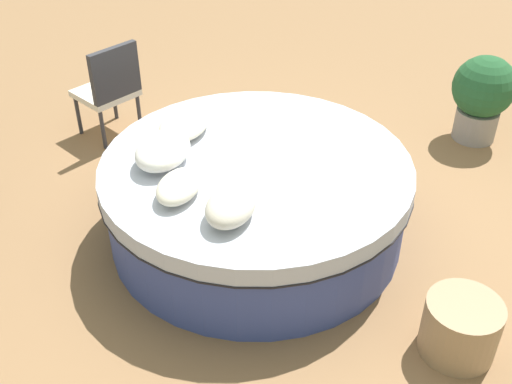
{
  "coord_description": "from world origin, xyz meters",
  "views": [
    {
      "loc": [
        3.77,
        1.19,
        3.25
      ],
      "look_at": [
        0.0,
        0.0,
        0.41
      ],
      "focal_mm": 43.99,
      "sensor_mm": 36.0,
      "label": 1
    }
  ],
  "objects_px": {
    "throw_pillow_2": "(179,186)",
    "throw_pillow_3": "(231,206)",
    "round_bed": "(256,198)",
    "throw_pillow_0": "(184,124)",
    "side_table": "(460,328)",
    "throw_pillow_1": "(163,151)",
    "planter": "(482,94)",
    "patio_chair": "(110,86)"
  },
  "relations": [
    {
      "from": "round_bed",
      "to": "throw_pillow_0",
      "type": "relative_size",
      "value": 4.33
    },
    {
      "from": "patio_chair",
      "to": "planter",
      "type": "bearing_deg",
      "value": -47.03
    },
    {
      "from": "round_bed",
      "to": "throw_pillow_0",
      "type": "distance_m",
      "value": 0.84
    },
    {
      "from": "throw_pillow_2",
      "to": "patio_chair",
      "type": "xyz_separation_m",
      "value": [
        -1.62,
        -1.43,
        -0.2
      ]
    },
    {
      "from": "round_bed",
      "to": "throw_pillow_1",
      "type": "distance_m",
      "value": 0.82
    },
    {
      "from": "throw_pillow_1",
      "to": "round_bed",
      "type": "bearing_deg",
      "value": 107.65
    },
    {
      "from": "round_bed",
      "to": "planter",
      "type": "relative_size",
      "value": 2.75
    },
    {
      "from": "throw_pillow_3",
      "to": "planter",
      "type": "relative_size",
      "value": 0.54
    },
    {
      "from": "round_bed",
      "to": "throw_pillow_1",
      "type": "bearing_deg",
      "value": -72.35
    },
    {
      "from": "throw_pillow_2",
      "to": "patio_chair",
      "type": "distance_m",
      "value": 2.17
    },
    {
      "from": "side_table",
      "to": "throw_pillow_2",
      "type": "bearing_deg",
      "value": -95.47
    },
    {
      "from": "planter",
      "to": "side_table",
      "type": "xyz_separation_m",
      "value": [
        2.86,
        -0.02,
        -0.28
      ]
    },
    {
      "from": "round_bed",
      "to": "throw_pillow_3",
      "type": "xyz_separation_m",
      "value": [
        0.69,
        0.04,
        0.43
      ]
    },
    {
      "from": "throw_pillow_1",
      "to": "throw_pillow_3",
      "type": "relative_size",
      "value": 1.14
    },
    {
      "from": "round_bed",
      "to": "throw_pillow_2",
      "type": "height_order",
      "value": "throw_pillow_2"
    },
    {
      "from": "throw_pillow_1",
      "to": "side_table",
      "type": "bearing_deg",
      "value": 76.57
    },
    {
      "from": "throw_pillow_1",
      "to": "planter",
      "type": "relative_size",
      "value": 0.61
    },
    {
      "from": "round_bed",
      "to": "throw_pillow_1",
      "type": "xyz_separation_m",
      "value": [
        0.21,
        -0.66,
        0.44
      ]
    },
    {
      "from": "throw_pillow_2",
      "to": "side_table",
      "type": "height_order",
      "value": "throw_pillow_2"
    },
    {
      "from": "throw_pillow_0",
      "to": "side_table",
      "type": "bearing_deg",
      "value": 66.36
    },
    {
      "from": "throw_pillow_0",
      "to": "throw_pillow_1",
      "type": "distance_m",
      "value": 0.47
    },
    {
      "from": "throw_pillow_2",
      "to": "throw_pillow_3",
      "type": "height_order",
      "value": "throw_pillow_3"
    },
    {
      "from": "throw_pillow_0",
      "to": "throw_pillow_1",
      "type": "bearing_deg",
      "value": 3.35
    },
    {
      "from": "planter",
      "to": "throw_pillow_1",
      "type": "bearing_deg",
      "value": -44.71
    },
    {
      "from": "patio_chair",
      "to": "round_bed",
      "type": "bearing_deg",
      "value": -94.26
    },
    {
      "from": "throw_pillow_0",
      "to": "patio_chair",
      "type": "distance_m",
      "value": 1.4
    },
    {
      "from": "throw_pillow_1",
      "to": "throw_pillow_2",
      "type": "xyz_separation_m",
      "value": [
        0.35,
        0.28,
        -0.03
      ]
    },
    {
      "from": "round_bed",
      "to": "planter",
      "type": "distance_m",
      "value": 2.67
    },
    {
      "from": "round_bed",
      "to": "patio_chair",
      "type": "height_order",
      "value": "patio_chair"
    },
    {
      "from": "round_bed",
      "to": "planter",
      "type": "bearing_deg",
      "value": 142.2
    },
    {
      "from": "throw_pillow_0",
      "to": "throw_pillow_3",
      "type": "xyz_separation_m",
      "value": [
        0.94,
        0.73,
        0.02
      ]
    },
    {
      "from": "throw_pillow_2",
      "to": "side_table",
      "type": "xyz_separation_m",
      "value": [
        0.19,
        2.0,
        -0.56
      ]
    },
    {
      "from": "patio_chair",
      "to": "side_table",
      "type": "height_order",
      "value": "patio_chair"
    },
    {
      "from": "throw_pillow_3",
      "to": "side_table",
      "type": "xyz_separation_m",
      "value": [
        0.06,
        1.57,
        -0.58
      ]
    },
    {
      "from": "throw_pillow_2",
      "to": "side_table",
      "type": "relative_size",
      "value": 0.89
    },
    {
      "from": "round_bed",
      "to": "throw_pillow_3",
      "type": "relative_size",
      "value": 5.14
    },
    {
      "from": "side_table",
      "to": "throw_pillow_1",
      "type": "bearing_deg",
      "value": -103.43
    },
    {
      "from": "throw_pillow_2",
      "to": "throw_pillow_3",
      "type": "bearing_deg",
      "value": 73.47
    },
    {
      "from": "round_bed",
      "to": "planter",
      "type": "xyz_separation_m",
      "value": [
        -2.11,
        1.63,
        0.13
      ]
    },
    {
      "from": "throw_pillow_1",
      "to": "throw_pillow_0",
      "type": "bearing_deg",
      "value": -176.65
    },
    {
      "from": "planter",
      "to": "side_table",
      "type": "height_order",
      "value": "planter"
    },
    {
      "from": "throw_pillow_3",
      "to": "patio_chair",
      "type": "bearing_deg",
      "value": -133.25
    }
  ]
}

